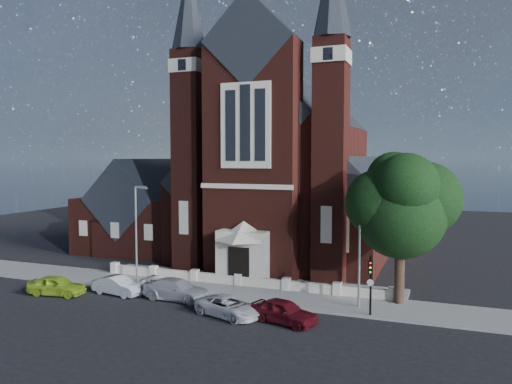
# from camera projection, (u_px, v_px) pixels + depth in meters

# --- Properties ---
(ground) EXTENTS (120.00, 120.00, 0.00)m
(ground) POSITION_uv_depth(u_px,v_px,m) (273.00, 265.00, 48.10)
(ground) COLOR black
(ground) RESTS_ON ground
(pavement_strip) EXTENTS (60.00, 5.00, 0.12)m
(pavement_strip) POSITION_uv_depth(u_px,v_px,m) (229.00, 293.00, 38.32)
(pavement_strip) COLOR gray
(pavement_strip) RESTS_ON ground
(forecourt_paving) EXTENTS (26.00, 3.00, 0.14)m
(forecourt_paving) POSITION_uv_depth(u_px,v_px,m) (248.00, 281.00, 42.05)
(forecourt_paving) COLOR gray
(forecourt_paving) RESTS_ON ground
(forecourt_wall) EXTENTS (24.00, 0.40, 0.90)m
(forecourt_wall) POSITION_uv_depth(u_px,v_px,m) (239.00, 286.00, 40.18)
(forecourt_wall) COLOR beige
(forecourt_wall) RESTS_ON ground
(church) EXTENTS (20.01, 34.90, 29.20)m
(church) POSITION_uv_depth(u_px,v_px,m) (297.00, 177.00, 54.94)
(church) COLOR #481A13
(church) RESTS_ON ground
(parish_hall) EXTENTS (12.00, 12.20, 10.24)m
(parish_hall) POSITION_uv_depth(u_px,v_px,m) (148.00, 214.00, 56.34)
(parish_hall) COLOR #481A13
(parish_hall) RESTS_ON ground
(street_tree) EXTENTS (6.40, 6.60, 10.70)m
(street_tree) POSITION_uv_depth(u_px,v_px,m) (402.00, 207.00, 34.46)
(street_tree) COLOR black
(street_tree) RESTS_ON ground
(street_lamp_left) EXTENTS (1.16, 0.22, 8.09)m
(street_lamp_left) POSITION_uv_depth(u_px,v_px,m) (137.00, 229.00, 40.37)
(street_lamp_left) COLOR gray
(street_lamp_left) RESTS_ON ground
(street_lamp_right) EXTENTS (1.16, 0.22, 8.09)m
(street_lamp_right) POSITION_uv_depth(u_px,v_px,m) (361.00, 242.00, 33.93)
(street_lamp_right) COLOR gray
(street_lamp_right) RESTS_ON ground
(traffic_signal) EXTENTS (0.28, 0.42, 4.00)m
(traffic_signal) POSITION_uv_depth(u_px,v_px,m) (371.00, 278.00, 32.28)
(traffic_signal) COLOR black
(traffic_signal) RESTS_ON ground
(car_lime_van) EXTENTS (4.59, 2.41, 1.49)m
(car_lime_van) POSITION_uv_depth(u_px,v_px,m) (57.00, 285.00, 37.56)
(car_lime_van) COLOR #95BA25
(car_lime_van) RESTS_ON ground
(car_silver_a) EXTENTS (4.38, 2.05, 1.39)m
(car_silver_a) POSITION_uv_depth(u_px,v_px,m) (118.00, 286.00, 37.73)
(car_silver_a) COLOR #B0B5B9
(car_silver_a) RESTS_ON ground
(car_silver_b) EXTENTS (5.30, 2.32, 1.52)m
(car_silver_b) POSITION_uv_depth(u_px,v_px,m) (177.00, 290.00, 36.34)
(car_silver_b) COLOR #A3A5AB
(car_silver_b) RESTS_ON ground
(car_white_suv) EXTENTS (5.20, 3.60, 1.32)m
(car_white_suv) POSITION_uv_depth(u_px,v_px,m) (229.00, 307.00, 32.52)
(car_white_suv) COLOR silver
(car_white_suv) RESTS_ON ground
(car_dark_red) EXTENTS (4.74, 2.95, 1.51)m
(car_dark_red) POSITION_uv_depth(u_px,v_px,m) (284.00, 311.00, 31.20)
(car_dark_red) COLOR #560E16
(car_dark_red) RESTS_ON ground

